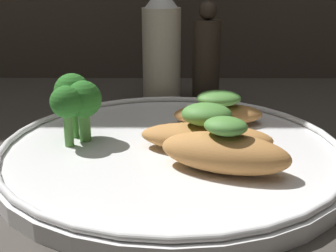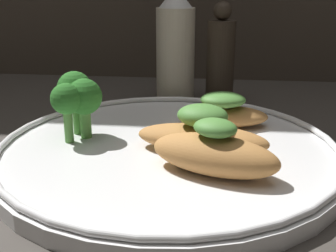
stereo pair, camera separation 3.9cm
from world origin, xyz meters
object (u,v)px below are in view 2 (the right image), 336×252
(broccoli_bunch, at_px, (77,96))
(sauce_bottle, at_px, (175,48))
(plate, at_px, (168,150))
(pepper_grinder, at_px, (221,58))

(broccoli_bunch, bearing_deg, sauce_bottle, 67.87)
(plate, relative_size, sauce_bottle, 2.07)
(plate, xyz_separation_m, pepper_grinder, (0.05, 0.20, 0.05))
(plate, height_order, pepper_grinder, pepper_grinder)
(sauce_bottle, relative_size, pepper_grinder, 1.14)
(plate, distance_m, broccoli_bunch, 0.10)
(broccoli_bunch, height_order, sauce_bottle, sauce_bottle)
(plate, distance_m, pepper_grinder, 0.22)
(plate, xyz_separation_m, sauce_bottle, (-0.01, 0.20, 0.06))
(broccoli_bunch, xyz_separation_m, sauce_bottle, (0.08, 0.19, 0.02))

